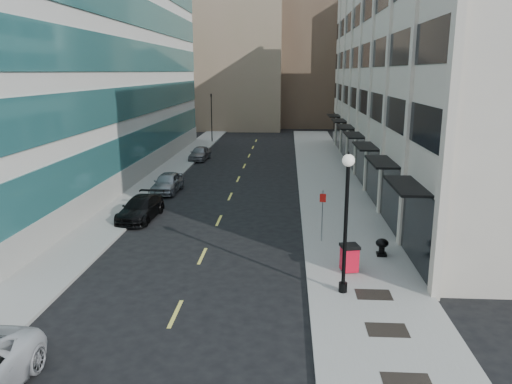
# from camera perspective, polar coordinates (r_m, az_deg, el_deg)

# --- Properties ---
(ground) EXTENTS (160.00, 160.00, 0.00)m
(ground) POSITION_cam_1_polar(r_m,az_deg,el_deg) (17.68, -10.65, -16.49)
(ground) COLOR black
(ground) RESTS_ON ground
(sidewalk_right) EXTENTS (5.00, 80.00, 0.15)m
(sidewalk_right) POSITION_cam_1_polar(r_m,az_deg,el_deg) (36.03, 8.96, -0.58)
(sidewalk_right) COLOR gray
(sidewalk_right) RESTS_ON ground
(sidewalk_left) EXTENTS (3.00, 80.00, 0.15)m
(sidewalk_left) POSITION_cam_1_polar(r_m,az_deg,el_deg) (37.39, -12.92, -0.24)
(sidewalk_left) COLOR gray
(sidewalk_left) RESTS_ON ground
(building_right) EXTENTS (15.30, 46.50, 18.25)m
(building_right) POSITION_cam_1_polar(r_m,az_deg,el_deg) (43.72, 21.28, 12.96)
(building_right) COLOR #B1A696
(building_right) RESTS_ON ground
(building_left) EXTENTS (16.14, 46.00, 20.00)m
(building_left) POSITION_cam_1_polar(r_m,az_deg,el_deg) (46.36, -22.70, 14.06)
(building_left) COLOR silver
(building_left) RESTS_ON ground
(skyline_tan_near) EXTENTS (14.00, 18.00, 28.00)m
(skyline_tan_near) POSITION_cam_1_polar(r_m,az_deg,el_deg) (83.35, -2.05, 17.17)
(skyline_tan_near) COLOR #7F6753
(skyline_tan_near) RESTS_ON ground
(skyline_brown) EXTENTS (12.00, 16.00, 34.00)m
(skyline_brown) POSITION_cam_1_polar(r_m,az_deg,el_deg) (87.27, 6.52, 18.91)
(skyline_brown) COLOR brown
(skyline_brown) RESTS_ON ground
(skyline_tan_far) EXTENTS (12.00, 14.00, 22.00)m
(skyline_tan_far) POSITION_cam_1_polar(r_m,az_deg,el_deg) (94.56, -7.67, 14.82)
(skyline_tan_far) COLOR #7F6753
(skyline_tan_far) RESTS_ON ground
(skyline_stone) EXTENTS (10.00, 14.00, 20.00)m
(skyline_stone) POSITION_cam_1_polar(r_m,az_deg,el_deg) (81.99, 13.81, 14.06)
(skyline_stone) COLOR #B1A696
(skyline_stone) RESTS_ON ground
(grate_near) EXTENTS (1.40, 1.00, 0.01)m
(grate_near) POSITION_cam_1_polar(r_m,az_deg,el_deg) (15.83, 16.91, -20.13)
(grate_near) COLOR black
(grate_near) RESTS_ON sidewalk_right
(grate_mid) EXTENTS (1.40, 1.00, 0.01)m
(grate_mid) POSITION_cam_1_polar(r_m,az_deg,el_deg) (18.34, 14.76, -14.99)
(grate_mid) COLOR black
(grate_mid) RESTS_ON sidewalk_right
(grate_far) EXTENTS (1.40, 1.00, 0.01)m
(grate_far) POSITION_cam_1_polar(r_m,az_deg,el_deg) (20.80, 13.29, -11.33)
(grate_far) COLOR black
(grate_far) RESTS_ON sidewalk_right
(road_centerline) EXTENTS (0.15, 68.20, 0.01)m
(road_centerline) POSITION_cam_1_polar(r_m,az_deg,el_deg) (33.23, -3.56, -1.76)
(road_centerline) COLOR #D8CC4C
(road_centerline) RESTS_ON ground
(traffic_signal) EXTENTS (0.66, 0.66, 6.98)m
(traffic_signal) POSITION_cam_1_polar(r_m,az_deg,el_deg) (63.59, -5.15, 10.77)
(traffic_signal) COLOR black
(traffic_signal) RESTS_ON ground
(car_black_pickup) EXTENTS (2.22, 4.85, 1.37)m
(car_black_pickup) POSITION_cam_1_polar(r_m,az_deg,el_deg) (31.20, -13.06, -1.83)
(car_black_pickup) COLOR black
(car_black_pickup) RESTS_ON ground
(car_silver_sedan) EXTENTS (1.92, 4.41, 1.48)m
(car_silver_sedan) POSITION_cam_1_polar(r_m,az_deg,el_deg) (37.74, -10.08, 1.06)
(car_silver_sedan) COLOR gray
(car_silver_sedan) RESTS_ON ground
(car_grey_sedan) EXTENTS (1.99, 4.24, 1.40)m
(car_grey_sedan) POSITION_cam_1_polar(r_m,az_deg,el_deg) (51.22, -6.43, 4.42)
(car_grey_sedan) COLOR slate
(car_grey_sedan) RESTS_ON ground
(trash_bin) EXTENTS (0.90, 0.93, 1.24)m
(trash_bin) POSITION_cam_1_polar(r_m,az_deg,el_deg) (22.59, 10.62, -7.32)
(trash_bin) COLOR red
(trash_bin) RESTS_ON sidewalk_right
(lamppost) EXTENTS (0.48, 0.48, 5.75)m
(lamppost) POSITION_cam_1_polar(r_m,az_deg,el_deg) (19.66, 10.28, -2.19)
(lamppost) COLOR black
(lamppost) RESTS_ON sidewalk_right
(sign_post) EXTENTS (0.32, 0.08, 2.74)m
(sign_post) POSITION_cam_1_polar(r_m,az_deg,el_deg) (25.96, 7.60, -1.97)
(sign_post) COLOR slate
(sign_post) RESTS_ON sidewalk_right
(urn_planter) EXTENTS (0.61, 0.61, 0.85)m
(urn_planter) POSITION_cam_1_polar(r_m,az_deg,el_deg) (24.85, 14.20, -5.94)
(urn_planter) COLOR black
(urn_planter) RESTS_ON sidewalk_right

